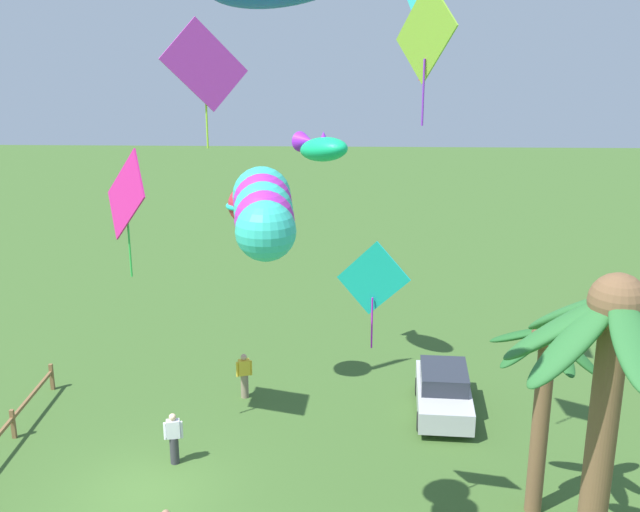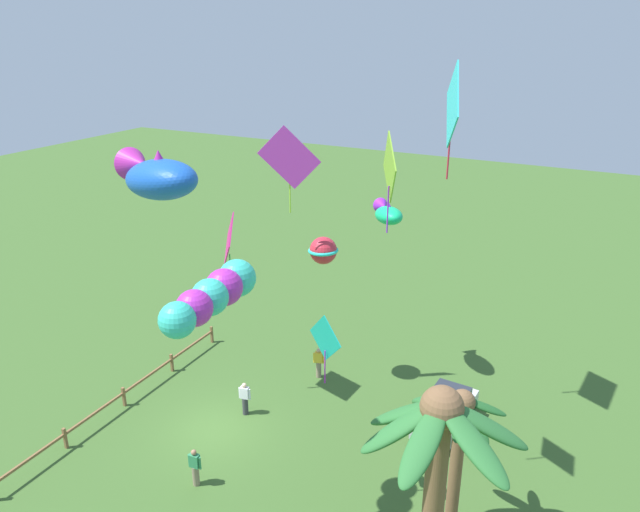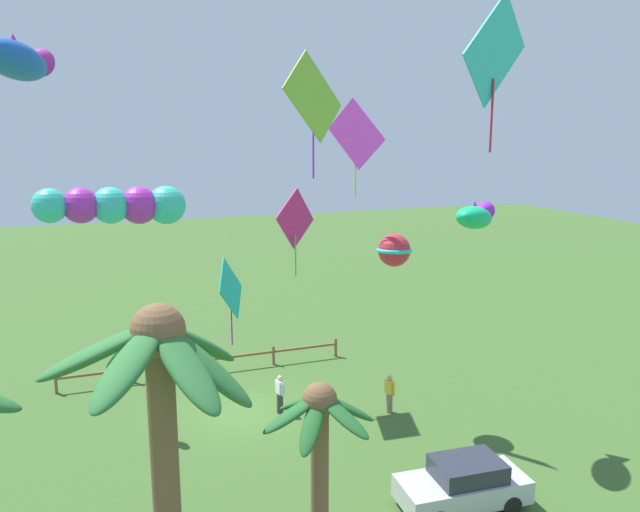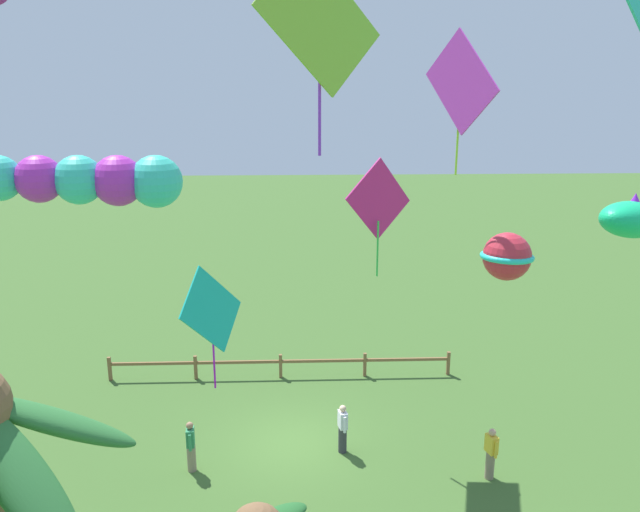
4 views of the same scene
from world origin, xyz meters
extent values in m
plane|color=#3D6028|center=(0.00, 0.00, 0.00)|extent=(120.00, 120.00, 0.00)
cylinder|color=brown|center=(3.99, 10.63, 3.59)|extent=(0.60, 0.60, 7.18)
ellipsoid|color=#2D7033|center=(5.17, 10.54, 6.85)|extent=(2.52, 0.89, 1.25)
ellipsoid|color=#2D7033|center=(4.65, 11.62, 6.88)|extent=(1.98, 2.47, 1.19)
ellipsoid|color=#2D7033|center=(3.61, 11.68, 6.73)|extent=(1.49, 2.49, 1.47)
ellipsoid|color=#2D7033|center=(3.17, 11.16, 6.52)|extent=(2.21, 1.78, 1.85)
ellipsoid|color=#2D7033|center=(3.11, 10.04, 6.62)|extent=(2.30, 1.86, 1.68)
ellipsoid|color=#2D7033|center=(3.84, 9.61, 6.57)|extent=(1.05, 2.31, 1.76)
ellipsoid|color=#2D7033|center=(4.46, 9.73, 6.56)|extent=(1.66, 2.30, 1.79)
sphere|color=brown|center=(3.99, 10.63, 7.18)|extent=(1.14, 1.14, 1.14)
cylinder|color=brown|center=(0.39, 10.39, 2.51)|extent=(0.44, 0.44, 5.02)
ellipsoid|color=#236028|center=(1.11, 10.50, 4.83)|extent=(1.58, 0.67, 0.78)
ellipsoid|color=#236028|center=(0.78, 10.93, 4.69)|extent=(1.19, 1.41, 1.03)
ellipsoid|color=#236028|center=(0.07, 11.04, 4.83)|extent=(1.08, 1.56, 0.78)
ellipsoid|color=#236028|center=(-0.28, 10.45, 4.72)|extent=(1.48, 0.56, 0.97)
ellipsoid|color=#236028|center=(0.06, 9.75, 4.82)|extent=(1.09, 1.56, 0.79)
ellipsoid|color=#236028|center=(0.68, 9.77, 4.74)|extent=(1.02, 1.51, 0.95)
sphere|color=brown|center=(0.39, 10.39, 5.02)|extent=(0.83, 0.83, 0.83)
cube|color=brown|center=(-6.09, -4.72, 0.47)|extent=(0.12, 0.12, 0.95)
cube|color=brown|center=(-2.81, -4.72, 0.47)|extent=(0.12, 0.12, 0.95)
cube|color=brown|center=(0.46, -4.72, 0.47)|extent=(0.12, 0.12, 0.95)
cube|color=brown|center=(3.74, -4.72, 0.47)|extent=(0.12, 0.12, 0.95)
cube|color=brown|center=(7.01, -4.72, 0.47)|extent=(0.12, 0.12, 0.95)
cube|color=brown|center=(0.46, -4.72, 0.66)|extent=(13.20, 0.09, 0.11)
cube|color=#BCBCC1|center=(-4.84, 8.66, 0.60)|extent=(4.00, 1.95, 0.70)
cube|color=#282D38|center=(-4.99, 8.67, 1.23)|extent=(2.12, 1.63, 0.56)
cylinder|color=black|center=(-3.68, 7.80, 0.30)|extent=(0.61, 0.22, 0.60)
cylinder|color=black|center=(-5.99, 9.52, 0.30)|extent=(0.61, 0.22, 0.60)
cylinder|color=black|center=(-6.10, 7.96, 0.30)|extent=(0.61, 0.22, 0.60)
cylinder|color=#38383D|center=(-1.56, 0.53, 0.42)|extent=(0.26, 0.26, 0.84)
cube|color=silver|center=(-1.56, 0.53, 1.11)|extent=(0.30, 0.42, 0.54)
sphere|color=beige|center=(-1.56, 0.53, 1.48)|extent=(0.21, 0.21, 0.21)
cylinder|color=silver|center=(-1.61, 0.75, 1.06)|extent=(0.09, 0.09, 0.52)
cylinder|color=silver|center=(-1.52, 0.30, 1.06)|extent=(0.09, 0.09, 0.52)
cylinder|color=gray|center=(-5.72, 2.04, 0.42)|extent=(0.26, 0.26, 0.84)
cube|color=yellow|center=(-5.72, 2.04, 1.11)|extent=(0.33, 0.43, 0.54)
sphere|color=tan|center=(-5.72, 2.04, 1.48)|extent=(0.21, 0.21, 0.21)
cylinder|color=yellow|center=(-5.79, 2.26, 1.06)|extent=(0.09, 0.09, 0.52)
cylinder|color=yellow|center=(-5.65, 1.83, 1.06)|extent=(0.09, 0.09, 0.52)
cylinder|color=gray|center=(2.95, 1.34, 0.42)|extent=(0.26, 0.26, 0.84)
cube|color=#338956|center=(2.95, 1.34, 1.11)|extent=(0.27, 0.40, 0.54)
sphere|color=#A37556|center=(2.95, 1.34, 1.48)|extent=(0.21, 0.21, 0.21)
cylinder|color=#338956|center=(2.97, 1.12, 1.06)|extent=(0.09, 0.09, 0.52)
cylinder|color=#338956|center=(2.93, 1.57, 1.06)|extent=(0.09, 0.09, 0.52)
sphere|color=#36CDB6|center=(2.91, 3.72, 8.97)|extent=(1.18, 1.18, 1.18)
sphere|color=#B92BB5|center=(3.73, 3.82, 9.00)|extent=(1.13, 1.13, 1.13)
sphere|color=#36CDB6|center=(4.55, 3.92, 9.04)|extent=(1.08, 1.08, 1.08)
sphere|color=#B92BB5|center=(5.36, 4.02, 9.08)|extent=(1.04, 1.04, 1.04)
sphere|color=#36CDB6|center=(6.18, 4.12, 9.12)|extent=(0.99, 0.99, 0.99)
cube|color=#8AC333|center=(-0.61, 7.22, 12.06)|extent=(2.09, 1.22, 2.38)
cylinder|color=purple|center=(-0.61, 7.22, 10.69)|extent=(0.05, 0.05, 1.56)
cube|color=#D51F81|center=(-2.66, -0.66, 7.72)|extent=(2.15, 1.64, 2.60)
cylinder|color=green|center=(-2.66, -0.66, 6.20)|extent=(0.06, 0.06, 1.73)
cube|color=#32C8C5|center=(-5.95, 7.61, 13.43)|extent=(2.96, 1.31, 3.19)
cylinder|color=red|center=(-5.95, 7.61, 11.61)|extent=(0.07, 0.07, 2.08)
ellipsoid|color=blue|center=(6.69, 4.50, 12.98)|extent=(2.12, 2.91, 1.27)
cone|color=#B42697|center=(6.28, 3.45, 13.15)|extent=(1.08, 1.14, 0.91)
cone|color=#B42697|center=(6.69, 4.50, 13.40)|extent=(0.65, 0.65, 0.52)
sphere|color=red|center=(-5.63, 2.33, 6.76)|extent=(1.25, 1.25, 1.25)
torus|color=#26D7CA|center=(-5.63, 2.33, 6.76)|extent=(1.87, 1.87, 0.22)
ellipsoid|color=#14C576|center=(-7.53, 4.67, 8.21)|extent=(2.50, 2.30, 1.12)
cone|color=#9725DA|center=(-8.31, 4.05, 8.36)|extent=(1.07, 1.05, 0.80)
cone|color=#9725DA|center=(-7.53, 4.67, 8.58)|extent=(0.62, 0.62, 0.45)
cube|color=#16B5A7|center=(1.49, 6.03, 6.75)|extent=(1.02, 1.64, 1.88)
cylinder|color=#BA19CD|center=(1.49, 6.03, 5.67)|extent=(0.04, 0.04, 1.23)
cube|color=#D63CC7|center=(-4.41, 1.37, 11.10)|extent=(1.35, 2.32, 2.64)
cylinder|color=#A7E834|center=(-4.41, 1.37, 9.60)|extent=(0.06, 0.06, 1.72)
camera|label=1|loc=(18.13, 5.38, 12.37)|focal=43.66mm
camera|label=2|loc=(16.67, 13.70, 16.23)|focal=33.45mm
camera|label=3|loc=(5.13, 23.12, 11.11)|focal=34.94mm
camera|label=4|loc=(-0.20, 18.00, 11.13)|focal=35.84mm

